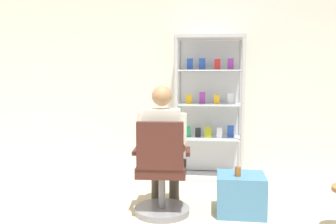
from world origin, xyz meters
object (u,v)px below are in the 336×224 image
object	(u,v)px
office_chair	(162,177)
seated_shopkeeper	(163,142)
storage_crate	(241,194)
display_cabinet_main	(209,107)
tea_glass	(238,172)

from	to	relation	value
office_chair	seated_shopkeeper	bearing A→B (deg)	92.94
storage_crate	office_chair	bearing A→B (deg)	-169.81
display_cabinet_main	storage_crate	world-z (taller)	display_cabinet_main
display_cabinet_main	seated_shopkeeper	world-z (taller)	display_cabinet_main
seated_shopkeeper	storage_crate	xyz separation A→B (m)	(0.79, -0.02, -0.51)
seated_shopkeeper	tea_glass	xyz separation A→B (m)	(0.75, -0.09, -0.26)
display_cabinet_main	office_chair	size ratio (longest dim) A/B	1.98
display_cabinet_main	office_chair	bearing A→B (deg)	-106.95
office_chair	seated_shopkeeper	world-z (taller)	seated_shopkeeper
office_chair	storage_crate	world-z (taller)	office_chair
display_cabinet_main	seated_shopkeeper	bearing A→B (deg)	-109.27
office_chair	tea_glass	world-z (taller)	office_chair
storage_crate	tea_glass	xyz separation A→B (m)	(-0.04, -0.07, 0.25)
storage_crate	display_cabinet_main	bearing A→B (deg)	104.46
seated_shopkeeper	office_chair	bearing A→B (deg)	-87.06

